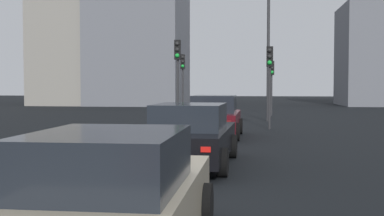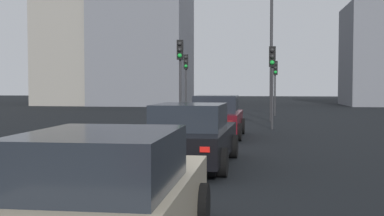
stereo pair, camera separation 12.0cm
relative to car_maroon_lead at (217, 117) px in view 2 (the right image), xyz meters
The scene contains 11 objects.
ground_plane 10.85m from the car_maroon_lead, behind, with size 160.00×160.00×0.20m, color black.
car_maroon_lead is the anchor object (origin of this frame).
car_black_second 6.77m from the car_maroon_lead, behind, with size 4.66×2.16×1.53m.
car_beige_third 13.52m from the car_maroon_lead, behind, with size 4.56×1.96×1.49m.
traffic_light_near_left 4.58m from the car_maroon_lead, 31.42° to the right, with size 0.32×0.30×3.69m.
traffic_light_near_right 12.15m from the car_maroon_lead, 13.97° to the left, with size 0.33×0.31×3.87m.
traffic_light_far_left 13.72m from the car_maroon_lead, 11.11° to the right, with size 0.32×0.30×3.52m.
traffic_light_far_right 4.76m from the car_maroon_lead, 28.12° to the left, with size 0.32×0.28×4.04m.
street_lamp_kerbside 9.57m from the car_maroon_lead, 14.74° to the right, with size 0.56×0.36×7.59m.
building_facade_center 32.22m from the car_maroon_lead, 18.12° to the left, with size 10.31×8.78×12.18m, color slate.
building_facade_right 37.60m from the car_maroon_lead, 25.62° to the left, with size 15.59×7.98×17.59m, color gray.
Camera 2 is at (-7.94, -1.46, 1.99)m, focal length 46.40 mm.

